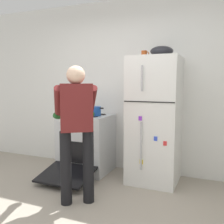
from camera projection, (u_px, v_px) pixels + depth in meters
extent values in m
cube|color=white|center=(129.00, 86.00, 4.15)|extent=(6.00, 0.10, 2.70)
cube|color=white|center=(155.00, 120.00, 3.66)|extent=(0.68, 0.68, 1.76)
cube|color=black|center=(149.00, 102.00, 3.31)|extent=(0.67, 0.01, 0.01)
cylinder|color=#B7B7BC|center=(141.00, 146.00, 3.39)|extent=(0.02, 0.02, 0.64)
cylinder|color=#B7B7BC|center=(142.00, 78.00, 3.29)|extent=(0.02, 0.02, 0.33)
cube|color=purple|center=(140.00, 118.00, 3.37)|extent=(0.04, 0.01, 0.06)
cube|color=red|center=(165.00, 143.00, 3.28)|extent=(0.04, 0.01, 0.06)
cube|color=yellow|center=(141.00, 162.00, 3.43)|extent=(0.04, 0.01, 0.06)
cube|color=blue|center=(156.00, 139.00, 3.32)|extent=(0.04, 0.01, 0.06)
cube|color=silver|center=(87.00, 143.00, 4.13)|extent=(0.76, 0.64, 0.90)
cube|color=black|center=(76.00, 152.00, 3.84)|extent=(0.53, 0.01, 0.32)
cylinder|color=black|center=(71.00, 115.00, 4.02)|extent=(0.17, 0.17, 0.01)
cylinder|color=black|center=(92.00, 117.00, 3.88)|extent=(0.17, 0.17, 0.01)
cylinder|color=black|center=(81.00, 113.00, 4.28)|extent=(0.17, 0.17, 0.01)
cylinder|color=black|center=(101.00, 114.00, 4.14)|extent=(0.17, 0.17, 0.01)
cylinder|color=silver|center=(60.00, 121.00, 3.88)|extent=(0.04, 0.03, 0.04)
cylinder|color=silver|center=(70.00, 121.00, 3.81)|extent=(0.04, 0.03, 0.04)
cylinder|color=silver|center=(81.00, 122.00, 3.74)|extent=(0.04, 0.03, 0.04)
cylinder|color=silver|center=(91.00, 123.00, 3.68)|extent=(0.04, 0.03, 0.04)
cube|color=black|center=(66.00, 174.00, 3.61)|extent=(0.72, 0.57, 0.14)
cylinder|color=black|center=(66.00, 168.00, 2.98)|extent=(0.13, 0.13, 0.86)
cylinder|color=black|center=(88.00, 167.00, 3.04)|extent=(0.13, 0.13, 0.86)
cube|color=maroon|center=(76.00, 107.00, 2.93)|extent=(0.41, 0.37, 0.54)
sphere|color=beige|center=(76.00, 75.00, 2.89)|extent=(0.21, 0.21, 0.21)
sphere|color=black|center=(76.00, 78.00, 2.89)|extent=(0.15, 0.15, 0.15)
cylinder|color=maroon|center=(58.00, 103.00, 3.10)|extent=(0.35, 0.45, 0.43)
cylinder|color=maroon|center=(91.00, 102.00, 3.18)|extent=(0.35, 0.45, 0.43)
ellipsoid|color=#1E5123|center=(58.00, 115.00, 3.33)|extent=(0.12, 0.18, 0.10)
ellipsoid|color=#1E5123|center=(89.00, 114.00, 3.41)|extent=(0.12, 0.18, 0.10)
cylinder|color=#19479E|center=(94.00, 111.00, 3.96)|extent=(0.22, 0.22, 0.14)
cube|color=black|center=(86.00, 108.00, 4.01)|extent=(0.05, 0.03, 0.02)
cube|color=black|center=(102.00, 108.00, 3.90)|extent=(0.05, 0.03, 0.02)
cylinder|color=#B24C1E|center=(144.00, 54.00, 3.67)|extent=(0.08, 0.08, 0.10)
torus|color=#B24C1E|center=(147.00, 54.00, 3.65)|extent=(0.06, 0.01, 0.06)
cylinder|color=brown|center=(76.00, 107.00, 4.37)|extent=(0.05, 0.05, 0.18)
ellipsoid|color=black|center=(162.00, 51.00, 3.52)|extent=(0.31, 0.31, 0.14)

